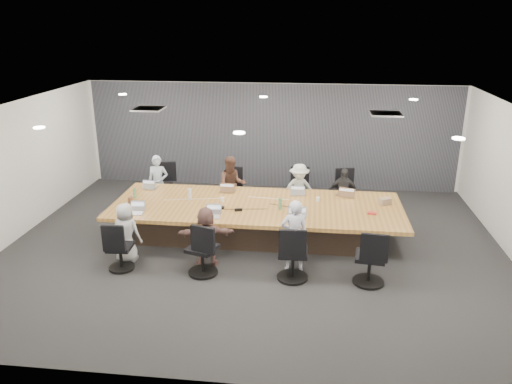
# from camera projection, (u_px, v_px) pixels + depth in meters

# --- Properties ---
(floor) EXTENTS (10.00, 8.00, 0.00)m
(floor) POSITION_uv_depth(u_px,v_px,m) (254.00, 247.00, 10.14)
(floor) COLOR #28282A
(floor) RESTS_ON ground
(ceiling) EXTENTS (10.00, 8.00, 0.00)m
(ceiling) POSITION_uv_depth(u_px,v_px,m) (253.00, 110.00, 9.21)
(ceiling) COLOR white
(ceiling) RESTS_ON wall_back
(wall_back) EXTENTS (10.00, 0.00, 2.80)m
(wall_back) POSITION_uv_depth(u_px,v_px,m) (272.00, 136.00, 13.42)
(wall_back) COLOR silver
(wall_back) RESTS_ON ground
(wall_front) EXTENTS (10.00, 0.00, 2.80)m
(wall_front) POSITION_uv_depth(u_px,v_px,m) (213.00, 286.00, 5.93)
(wall_front) COLOR silver
(wall_front) RESTS_ON ground
(wall_left) EXTENTS (0.00, 8.00, 2.80)m
(wall_left) POSITION_uv_depth(u_px,v_px,m) (12.00, 173.00, 10.22)
(wall_left) COLOR silver
(wall_left) RESTS_ON ground
(curtain) EXTENTS (9.80, 0.04, 2.80)m
(curtain) POSITION_uv_depth(u_px,v_px,m) (271.00, 136.00, 13.34)
(curtain) COLOR #494A55
(curtain) RESTS_ON ground
(conference_table) EXTENTS (6.00, 2.20, 0.74)m
(conference_table) POSITION_uv_depth(u_px,v_px,m) (257.00, 220.00, 10.47)
(conference_table) COLOR #3F3025
(conference_table) RESTS_ON ground
(chair_0) EXTENTS (0.71, 0.71, 0.86)m
(chair_0) POSITION_uv_depth(u_px,v_px,m) (163.00, 188.00, 12.33)
(chair_0) COLOR black
(chair_0) RESTS_ON ground
(chair_1) EXTENTS (0.57, 0.57, 0.75)m
(chair_1) POSITION_uv_depth(u_px,v_px,m) (235.00, 193.00, 12.16)
(chair_1) COLOR black
(chair_1) RESTS_ON ground
(chair_2) EXTENTS (0.57, 0.57, 0.84)m
(chair_2) POSITION_uv_depth(u_px,v_px,m) (299.00, 193.00, 11.97)
(chair_2) COLOR black
(chair_2) RESTS_ON ground
(chair_3) EXTENTS (0.68, 0.68, 0.83)m
(chair_3) POSITION_uv_depth(u_px,v_px,m) (342.00, 195.00, 11.86)
(chair_3) COLOR black
(chair_3) RESTS_ON ground
(chair_4) EXTENTS (0.53, 0.53, 0.74)m
(chair_4) POSITION_uv_depth(u_px,v_px,m) (120.00, 251.00, 9.15)
(chair_4) COLOR black
(chair_4) RESTS_ON ground
(chair_5) EXTENTS (0.71, 0.71, 0.84)m
(chair_5) POSITION_uv_depth(u_px,v_px,m) (202.00, 253.00, 8.96)
(chair_5) COLOR black
(chair_5) RESTS_ON ground
(chair_6) EXTENTS (0.60, 0.60, 0.87)m
(chair_6) POSITION_uv_depth(u_px,v_px,m) (293.00, 257.00, 8.78)
(chair_6) COLOR black
(chair_6) RESTS_ON ground
(chair_7) EXTENTS (0.65, 0.65, 0.86)m
(chair_7) POSITION_uv_depth(u_px,v_px,m) (370.00, 261.00, 8.63)
(chair_7) COLOR black
(chair_7) RESTS_ON ground
(person_0) EXTENTS (0.52, 0.37, 1.34)m
(person_0) POSITION_uv_depth(u_px,v_px,m) (158.00, 183.00, 11.93)
(person_0) COLOR #A8B8C8
(person_0) RESTS_ON ground
(laptop_0) EXTENTS (0.30, 0.22, 0.02)m
(laptop_0) POSITION_uv_depth(u_px,v_px,m) (151.00, 187.00, 11.38)
(laptop_0) COLOR #B2B2B7
(laptop_0) RESTS_ON conference_table
(person_1) EXTENTS (0.77, 0.66, 1.37)m
(person_1) POSITION_uv_depth(u_px,v_px,m) (232.00, 185.00, 11.72)
(person_1) COLOR #4F3328
(person_1) RESTS_ON ground
(laptop_1) EXTENTS (0.33, 0.24, 0.02)m
(laptop_1) POSITION_uv_depth(u_px,v_px,m) (228.00, 190.00, 11.19)
(laptop_1) COLOR #8C6647
(laptop_1) RESTS_ON conference_table
(person_2) EXTENTS (0.89, 0.62, 1.25)m
(person_2) POSITION_uv_depth(u_px,v_px,m) (299.00, 190.00, 11.57)
(person_2) COLOR beige
(person_2) RESTS_ON ground
(laptop_2) EXTENTS (0.33, 0.23, 0.02)m
(laptop_2) POSITION_uv_depth(u_px,v_px,m) (298.00, 193.00, 11.02)
(laptop_2) COLOR #B2B2B7
(laptop_2) RESTS_ON conference_table
(person_3) EXTENTS (0.70, 0.29, 1.19)m
(person_3) POSITION_uv_depth(u_px,v_px,m) (343.00, 193.00, 11.47)
(person_3) COLOR #2A2A2C
(person_3) RESTS_ON ground
(laptop_3) EXTENTS (0.39, 0.31, 0.02)m
(laptop_3) POSITION_uv_depth(u_px,v_px,m) (344.00, 195.00, 10.90)
(laptop_3) COLOR #8C6647
(laptop_3) RESTS_ON conference_table
(person_4) EXTENTS (0.61, 0.44, 1.16)m
(person_4) POSITION_uv_depth(u_px,v_px,m) (126.00, 232.00, 9.40)
(person_4) COLOR #B1B1B1
(person_4) RESTS_ON ground
(laptop_4) EXTENTS (0.30, 0.21, 0.02)m
(laptop_4) POSITION_uv_depth(u_px,v_px,m) (135.00, 213.00, 9.86)
(laptop_4) COLOR #B2B2B7
(laptop_4) RESTS_ON conference_table
(person_5) EXTENTS (1.12, 0.56, 1.15)m
(person_5) POSITION_uv_depth(u_px,v_px,m) (206.00, 237.00, 9.24)
(person_5) COLOR brown
(person_5) RESTS_ON ground
(laptop_5) EXTENTS (0.32, 0.23, 0.02)m
(laptop_5) POSITION_uv_depth(u_px,v_px,m) (212.00, 217.00, 9.69)
(laptop_5) COLOR #B2B2B7
(laptop_5) RESTS_ON conference_table
(person_6) EXTENTS (0.54, 0.40, 1.37)m
(person_6) POSITION_uv_depth(u_px,v_px,m) (294.00, 236.00, 9.02)
(person_6) COLOR silver
(person_6) RESTS_ON ground
(laptop_6) EXTENTS (0.39, 0.30, 0.02)m
(laptop_6) POSITION_uv_depth(u_px,v_px,m) (296.00, 221.00, 9.52)
(laptop_6) COLOR #B2B2B7
(laptop_6) RESTS_ON conference_table
(bottle_green_left) EXTENTS (0.07, 0.07, 0.22)m
(bottle_green_left) POSITION_uv_depth(u_px,v_px,m) (135.00, 193.00, 10.71)
(bottle_green_left) COLOR #448058
(bottle_green_left) RESTS_ON conference_table
(bottle_green_right) EXTENTS (0.08, 0.08, 0.24)m
(bottle_green_right) POSITION_uv_depth(u_px,v_px,m) (280.00, 204.00, 10.06)
(bottle_green_right) COLOR #448058
(bottle_green_right) RESTS_ON conference_table
(bottle_clear) EXTENTS (0.08, 0.08, 0.25)m
(bottle_clear) POSITION_uv_depth(u_px,v_px,m) (190.00, 194.00, 10.59)
(bottle_clear) COLOR silver
(bottle_clear) RESTS_ON conference_table
(cup_white_far) EXTENTS (0.09, 0.09, 0.09)m
(cup_white_far) POSITION_uv_depth(u_px,v_px,m) (222.00, 200.00, 10.50)
(cup_white_far) COLOR white
(cup_white_far) RESTS_ON conference_table
(cup_white_near) EXTENTS (0.10, 0.10, 0.10)m
(cup_white_near) POSITION_uv_depth(u_px,v_px,m) (318.00, 199.00, 10.51)
(cup_white_near) COLOR white
(cup_white_near) RESTS_ON conference_table
(mug_brown) EXTENTS (0.12, 0.12, 0.12)m
(mug_brown) POSITION_uv_depth(u_px,v_px,m) (130.00, 200.00, 10.46)
(mug_brown) COLOR brown
(mug_brown) RESTS_ON conference_table
(mic_left) EXTENTS (0.17, 0.11, 0.03)m
(mic_left) POSITION_uv_depth(u_px,v_px,m) (220.00, 208.00, 10.14)
(mic_left) COLOR black
(mic_left) RESTS_ON conference_table
(mic_right) EXTENTS (0.18, 0.16, 0.03)m
(mic_right) POSITION_uv_depth(u_px,v_px,m) (293.00, 206.00, 10.24)
(mic_right) COLOR black
(mic_right) RESTS_ON conference_table
(stapler) EXTENTS (0.16, 0.07, 0.06)m
(stapler) POSITION_uv_depth(u_px,v_px,m) (238.00, 210.00, 10.00)
(stapler) COLOR black
(stapler) RESTS_ON conference_table
(canvas_bag) EXTENTS (0.28, 0.25, 0.13)m
(canvas_bag) POSITION_uv_depth(u_px,v_px,m) (385.00, 201.00, 10.35)
(canvas_bag) COLOR #957C5E
(canvas_bag) RESTS_ON conference_table
(snack_packet) EXTENTS (0.18, 0.13, 0.04)m
(snack_packet) POSITION_uv_depth(u_px,v_px,m) (372.00, 213.00, 9.85)
(snack_packet) COLOR red
(snack_packet) RESTS_ON conference_table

